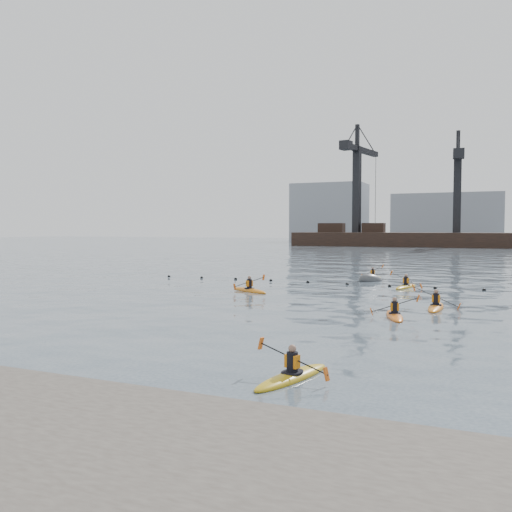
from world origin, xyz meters
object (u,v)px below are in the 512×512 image
(kayaker_0, at_px, (395,315))
(kayaker_2, at_px, (249,290))
(kayaker_5, at_px, (373,276))
(kayaker_3, at_px, (406,286))
(kayaker_1, at_px, (292,375))
(kayaker_4, at_px, (436,306))
(mooring_buoy, at_px, (371,281))

(kayaker_0, height_order, kayaker_2, kayaker_0)
(kayaker_5, bearing_deg, kayaker_3, -98.46)
(kayaker_1, distance_m, kayaker_2, 20.15)
(kayaker_4, distance_m, kayaker_5, 17.80)
(kayaker_1, height_order, kayaker_4, kayaker_4)
(kayaker_0, distance_m, kayaker_3, 12.87)
(kayaker_5, bearing_deg, mooring_buoy, -115.93)
(kayaker_0, distance_m, kayaker_1, 11.36)
(kayaker_3, bearing_deg, kayaker_2, -132.31)
(kayaker_2, xyz_separation_m, kayaker_4, (11.61, -2.98, -0.00))
(kayaker_0, xyz_separation_m, kayaker_4, (1.45, 3.52, 0.01))
(mooring_buoy, bearing_deg, kayaker_4, -65.23)
(kayaker_1, xyz_separation_m, kayaker_2, (-9.37, 17.84, 0.01))
(kayaker_5, xyz_separation_m, mooring_buoy, (0.64, -3.72, -0.09))
(kayaker_3, relative_size, kayaker_4, 0.98)
(kayaker_1, height_order, mooring_buoy, kayaker_1)
(kayaker_2, height_order, mooring_buoy, kayaker_2)
(kayaker_0, relative_size, kayaker_1, 0.98)
(kayaker_2, xyz_separation_m, kayaker_5, (5.04, 13.56, -0.02))
(kayaker_2, bearing_deg, kayaker_0, -91.31)
(kayaker_1, bearing_deg, kayaker_3, 105.12)
(kayaker_2, height_order, kayaker_5, kayaker_5)
(kayaker_1, distance_m, kayaker_3, 24.14)
(kayaker_4, xyz_separation_m, kayaker_5, (-6.56, 16.55, -0.02))
(kayaker_1, height_order, kayaker_5, kayaker_5)
(kayaker_1, bearing_deg, kayaker_5, 111.61)
(kayaker_1, relative_size, mooring_buoy, 1.52)
(kayaker_4, bearing_deg, mooring_buoy, -65.33)
(kayaker_2, relative_size, mooring_buoy, 1.54)
(kayaker_1, bearing_deg, kayaker_4, 95.20)
(kayaker_0, bearing_deg, kayaker_4, 51.35)
(kayaker_3, distance_m, kayaker_4, 9.69)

